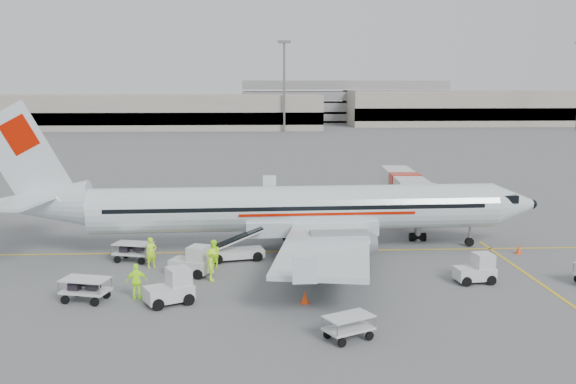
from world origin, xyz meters
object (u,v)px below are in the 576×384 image
at_px(aircraft, 296,178).
at_px(tug_fore, 475,268).
at_px(jet_bridge, 404,199).
at_px(tug_aft, 169,287).
at_px(belt_loader, 236,241).
at_px(tug_mid, 190,260).

xyz_separation_m(aircraft, tug_fore, (9.80, -7.92, -4.18)).
height_order(aircraft, tug_fore, aircraft).
xyz_separation_m(jet_bridge, tug_aft, (-16.67, -18.76, -1.17)).
bearing_deg(tug_aft, tug_fore, -17.22).
height_order(jet_bridge, tug_aft, jet_bridge).
height_order(belt_loader, tug_aft, belt_loader).
bearing_deg(belt_loader, tug_aft, -123.11).
xyz_separation_m(belt_loader, tug_aft, (-3.21, -8.44, -0.37)).
distance_m(belt_loader, tug_aft, 9.03).
xyz_separation_m(aircraft, belt_loader, (-4.07, -2.31, -3.74)).
distance_m(jet_bridge, tug_fore, 15.99).
xyz_separation_m(tug_fore, tug_mid, (-16.48, 2.34, 0.06)).
bearing_deg(belt_loader, tug_fore, -34.31).
relative_size(aircraft, tug_fore, 16.54).
bearing_deg(jet_bridge, tug_mid, -136.58).
bearing_deg(jet_bridge, aircraft, -136.31).
relative_size(jet_bridge, tug_fore, 7.23).
distance_m(jet_bridge, tug_aft, 25.12).
bearing_deg(belt_loader, aircraft, 17.23).
relative_size(aircraft, tug_aft, 15.22).
relative_size(aircraft, belt_loader, 7.64).
xyz_separation_m(jet_bridge, tug_fore, (0.41, -15.93, -1.24)).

